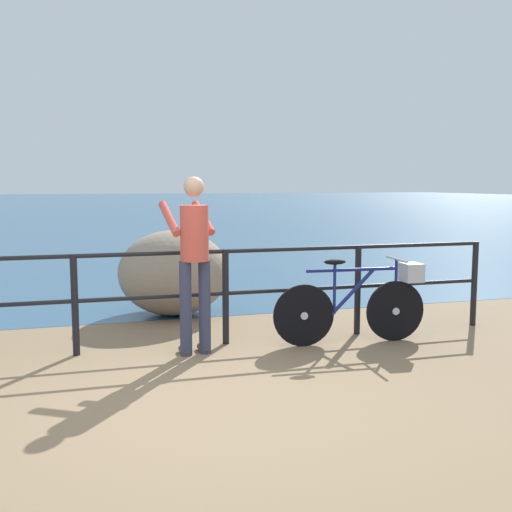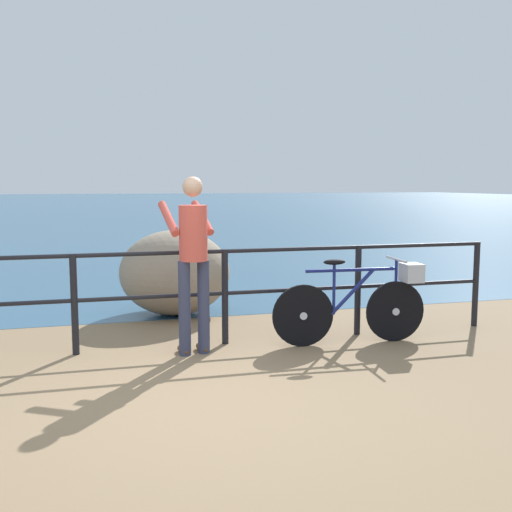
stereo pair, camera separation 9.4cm
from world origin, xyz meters
TOP-DOWN VIEW (x-y plane):
  - ground_plane at (0.00, 20.00)m, footprint 120.00×120.00m
  - sea_surface at (0.00, 48.00)m, footprint 120.00×90.00m
  - promenade_railing at (-0.00, 1.70)m, footprint 7.76×0.07m
  - bicycle at (2.21, 1.34)m, footprint 1.70×0.48m
  - person_at_railing at (0.38, 1.42)m, footprint 0.52×0.66m
  - breakwater_boulder_main at (0.45, 3.31)m, footprint 1.44×1.38m

SIDE VIEW (x-z plane):
  - ground_plane at x=0.00m, z-range -0.10..0.00m
  - sea_surface at x=0.00m, z-range 0.00..0.01m
  - bicycle at x=2.21m, z-range 0.00..0.92m
  - breakwater_boulder_main at x=0.45m, z-range 0.00..1.11m
  - promenade_railing at x=0.00m, z-range 0.13..1.15m
  - person_at_railing at x=0.38m, z-range 0.10..1.88m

